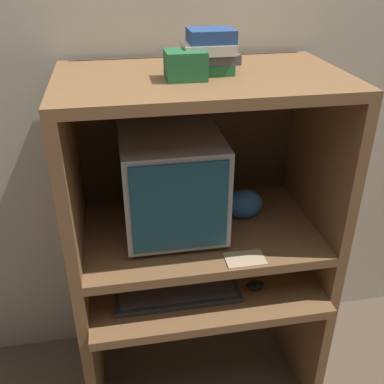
% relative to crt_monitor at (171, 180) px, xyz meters
% --- Properties ---
extents(wall_back, '(6.00, 0.06, 2.60)m').
position_rel_crt_monitor_xyz_m(wall_back, '(0.10, 0.31, 0.28)').
color(wall_back, beige).
rests_on(wall_back, ground_plane).
extents(desk_base, '(0.96, 0.62, 0.62)m').
position_rel_crt_monitor_xyz_m(desk_base, '(0.10, -0.08, -0.61)').
color(desk_base, brown).
rests_on(desk_base, ground_plane).
extents(desk_monitor_shelf, '(0.96, 0.57, 0.20)m').
position_rel_crt_monitor_xyz_m(desk_monitor_shelf, '(0.10, -0.04, -0.24)').
color(desk_monitor_shelf, brown).
rests_on(desk_monitor_shelf, desk_base).
extents(hutch_upper, '(0.96, 0.57, 0.60)m').
position_rel_crt_monitor_xyz_m(hutch_upper, '(0.10, -0.00, 0.20)').
color(hutch_upper, brown).
rests_on(hutch_upper, desk_monitor_shelf).
extents(crt_monitor, '(0.36, 0.44, 0.38)m').
position_rel_crt_monitor_xyz_m(crt_monitor, '(0.00, 0.00, 0.00)').
color(crt_monitor, '#B2B2B7').
rests_on(crt_monitor, desk_monitor_shelf).
extents(keyboard, '(0.47, 0.17, 0.03)m').
position_rel_crt_monitor_xyz_m(keyboard, '(-0.01, -0.19, -0.38)').
color(keyboard, '#2D2D30').
rests_on(keyboard, desk_base).
extents(mouse, '(0.07, 0.05, 0.03)m').
position_rel_crt_monitor_xyz_m(mouse, '(0.29, -0.20, -0.38)').
color(mouse, black).
rests_on(mouse, desk_base).
extents(snack_bag, '(0.14, 0.11, 0.12)m').
position_rel_crt_monitor_xyz_m(snack_bag, '(0.29, 0.01, -0.14)').
color(snack_bag, '#336BB7').
rests_on(snack_bag, desk_monitor_shelf).
extents(book_stack, '(0.18, 0.13, 0.14)m').
position_rel_crt_monitor_xyz_m(book_stack, '(0.13, -0.03, 0.47)').
color(book_stack, '#236638').
rests_on(book_stack, hutch_upper).
extents(paper_card, '(0.14, 0.09, 0.00)m').
position_rel_crt_monitor_xyz_m(paper_card, '(0.22, -0.27, -0.20)').
color(paper_card, '#CCB28C').
rests_on(paper_card, desk_monitor_shelf).
extents(storage_box, '(0.13, 0.11, 0.09)m').
position_rel_crt_monitor_xyz_m(storage_box, '(0.04, -0.09, 0.44)').
color(storage_box, '#236638').
rests_on(storage_box, hutch_upper).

